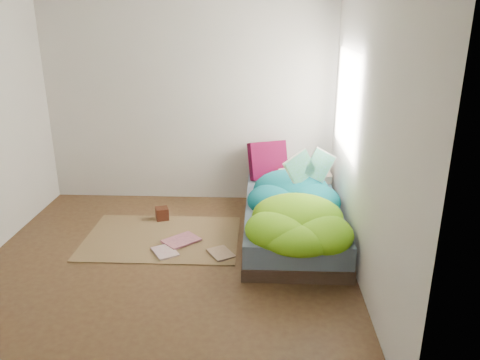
% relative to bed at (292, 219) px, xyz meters
% --- Properties ---
extents(ground, '(3.50, 3.50, 0.00)m').
position_rel_bed_xyz_m(ground, '(-1.22, -0.72, -0.17)').
color(ground, '#472B1B').
rests_on(ground, ground).
extents(room_walls, '(3.54, 3.54, 2.62)m').
position_rel_bed_xyz_m(room_walls, '(-1.21, -0.71, 1.46)').
color(room_walls, silver).
rests_on(room_walls, ground).
extents(bed, '(1.00, 2.00, 0.34)m').
position_rel_bed_xyz_m(bed, '(0.00, 0.00, 0.00)').
color(bed, '#36281D').
rests_on(bed, ground).
extents(duvet, '(0.96, 1.84, 0.34)m').
position_rel_bed_xyz_m(duvet, '(0.00, -0.22, 0.34)').
color(duvet, '#075973').
rests_on(duvet, bed).
extents(rug, '(1.60, 1.10, 0.01)m').
position_rel_bed_xyz_m(rug, '(-1.37, -0.17, -0.16)').
color(rug, brown).
rests_on(rug, ground).
extents(pillow_floral, '(0.65, 0.45, 0.14)m').
position_rel_bed_xyz_m(pillow_floral, '(0.18, 0.79, 0.24)').
color(pillow_floral, white).
rests_on(pillow_floral, bed).
extents(pillow_magenta, '(0.47, 0.29, 0.45)m').
position_rel_bed_xyz_m(pillow_magenta, '(-0.25, 0.84, 0.40)').
color(pillow_magenta, '#470419').
rests_on(pillow_magenta, bed).
extents(open_book, '(0.49, 0.30, 0.30)m').
position_rel_bed_xyz_m(open_book, '(0.18, 0.11, 0.66)').
color(open_book, green).
rests_on(open_book, duvet).
extents(wooden_box, '(0.18, 0.18, 0.14)m').
position_rel_bed_xyz_m(wooden_box, '(-1.46, 0.29, -0.09)').
color(wooden_box, '#39190D').
rests_on(wooden_box, rug).
extents(floor_book_a, '(0.32, 0.34, 0.02)m').
position_rel_bed_xyz_m(floor_book_a, '(-1.36, -0.56, -0.15)').
color(floor_book_a, beige).
rests_on(floor_book_a, rug).
extents(floor_book_b, '(0.43, 0.43, 0.03)m').
position_rel_bed_xyz_m(floor_book_b, '(-1.24, -0.18, -0.14)').
color(floor_book_b, '#CC767D').
rests_on(floor_book_b, rug).
extents(floor_book_c, '(0.31, 0.33, 0.02)m').
position_rel_bed_xyz_m(floor_book_c, '(-0.80, -0.57, -0.15)').
color(floor_book_c, tan).
rests_on(floor_book_c, rug).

